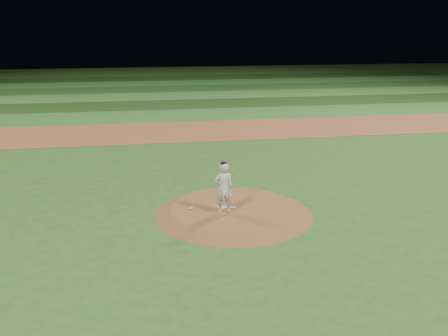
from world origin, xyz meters
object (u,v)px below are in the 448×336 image
object	(u,v)px
pitching_rubber	(227,207)
pitcher_on_mound	(224,188)
pitchers_mound	(234,211)
rosin_bag	(191,208)

from	to	relation	value
pitching_rubber	pitcher_on_mound	distance (m)	0.99
pitchers_mound	pitching_rubber	xyz separation A→B (m)	(-0.25, -0.01, 0.14)
pitchers_mound	pitcher_on_mound	xyz separation A→B (m)	(-0.42, -0.44, 1.01)
rosin_bag	pitcher_on_mound	xyz separation A→B (m)	(1.05, -0.51, 0.85)
pitching_rubber	rosin_bag	bearing A→B (deg)	-165.69
rosin_bag	pitcher_on_mound	world-z (taller)	pitcher_on_mound
pitching_rubber	pitcher_on_mound	size ratio (longest dim) A/B	0.36
pitching_rubber	pitchers_mound	bearing A→B (deg)	19.75
rosin_bag	pitchers_mound	bearing A→B (deg)	-2.72
pitchers_mound	rosin_bag	xyz separation A→B (m)	(-1.47, 0.07, 0.16)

